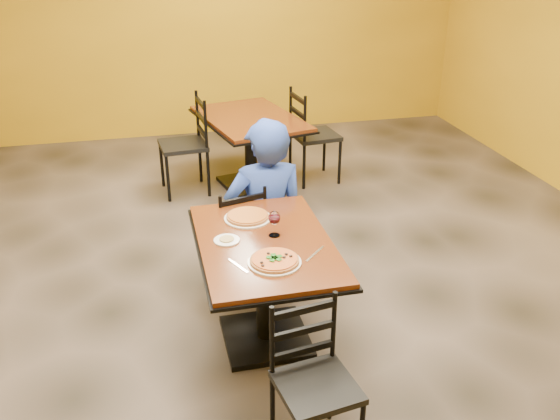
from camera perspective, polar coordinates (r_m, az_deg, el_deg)
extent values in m
cube|color=black|center=(4.48, -2.70, -8.40)|extent=(7.00, 8.00, 0.01)
cube|color=#C59315|center=(7.75, -8.78, 17.89)|extent=(7.00, 0.01, 3.00)
cube|color=#5A2E0E|center=(3.68, -1.47, -3.15)|extent=(0.80, 1.20, 0.03)
cube|color=black|center=(3.69, -1.46, -3.49)|extent=(0.83, 1.23, 0.02)
cylinder|color=black|center=(3.86, -1.41, -7.90)|extent=(0.12, 0.12, 0.66)
cube|color=black|center=(4.07, -1.35, -12.02)|extent=(0.55, 0.55, 0.04)
cube|color=#5A2E0E|center=(6.11, -2.88, 8.75)|extent=(1.11, 1.43, 0.03)
cube|color=black|center=(6.12, -2.87, 8.52)|extent=(1.14, 1.47, 0.02)
cylinder|color=black|center=(6.23, -2.80, 5.54)|extent=(0.13, 0.13, 0.66)
cube|color=black|center=(6.36, -2.74, 2.58)|extent=(0.70, 0.70, 0.04)
imported|color=#1B3098|center=(4.45, -1.37, 0.85)|extent=(0.64, 0.42, 1.28)
cylinder|color=white|center=(3.43, -0.53, -5.02)|extent=(0.31, 0.31, 0.01)
cylinder|color=maroon|center=(3.42, -0.53, -4.79)|extent=(0.28, 0.28, 0.02)
cylinder|color=white|center=(3.94, -3.11, -0.78)|extent=(0.31, 0.31, 0.01)
cylinder|color=orange|center=(3.93, -3.12, -0.57)|extent=(0.28, 0.28, 0.02)
cylinder|color=white|center=(3.68, -5.11, -2.89)|extent=(0.16, 0.16, 0.01)
cylinder|color=#A68C51|center=(3.67, -5.12, -2.77)|extent=(0.09, 0.09, 0.01)
cube|color=silver|center=(3.41, -4.04, -5.33)|extent=(0.09, 0.18, 0.00)
cube|color=silver|center=(3.53, 3.36, -4.19)|extent=(0.16, 0.16, 0.00)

